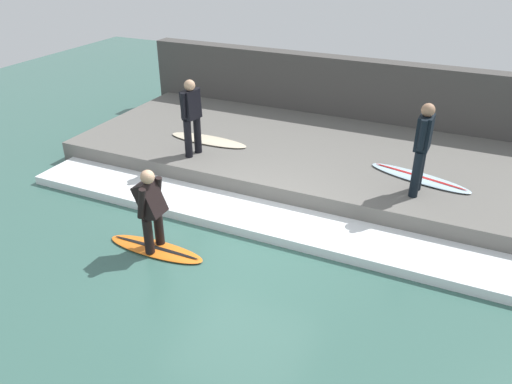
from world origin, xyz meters
TOP-DOWN VIEW (x-y plane):
  - ground_plane at (0.00, 0.00)m, footprint 28.00×28.00m
  - concrete_ledge at (3.51, 0.00)m, footprint 4.40×10.56m
  - back_wall at (5.96, 0.00)m, footprint 0.50×11.09m
  - wave_foam_crest at (0.73, 0.00)m, footprint 1.15×10.03m
  - surfboard_riding at (-0.84, 1.22)m, footprint 0.49×1.84m
  - surfer_riding at (-0.84, 1.22)m, footprint 0.56×0.45m
  - surfer_waiting_near at (2.23, -2.55)m, footprint 0.58×0.25m
  - surfboard_waiting_near at (2.85, -2.54)m, footprint 0.99×2.11m
  - surfer_waiting_far at (2.01, 2.15)m, footprint 0.56×0.33m
  - surfboard_waiting_far at (2.81, 2.24)m, footprint 0.55×1.99m

SIDE VIEW (x-z plane):
  - ground_plane at x=0.00m, z-range 0.00..0.00m
  - surfboard_riding at x=-0.84m, z-range 0.00..0.06m
  - wave_foam_crest at x=0.73m, z-range 0.00..0.18m
  - concrete_ledge at x=3.51m, z-range 0.00..0.49m
  - surfboard_waiting_far at x=2.81m, z-range 0.49..0.55m
  - surfboard_waiting_near at x=2.85m, z-range 0.48..0.55m
  - surfer_riding at x=-0.84m, z-range 0.14..1.60m
  - back_wall at x=5.96m, z-range 0.00..1.98m
  - surfer_waiting_far at x=2.01m, z-range 0.59..2.25m
  - surfer_waiting_near at x=2.23m, z-range 0.59..2.33m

